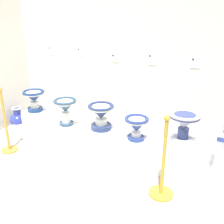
% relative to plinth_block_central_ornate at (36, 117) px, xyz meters
% --- Properties ---
extents(ground_plane, '(6.12, 5.24, 0.02)m').
position_rel_plinth_block_central_ornate_xyz_m(ground_plane, '(1.52, -1.32, -0.23)').
color(ground_plane, '#B2A899').
extents(wall_back, '(4.32, 0.06, 2.90)m').
position_rel_plinth_block_central_ornate_xyz_m(wall_back, '(1.52, 0.53, 1.23)').
color(wall_back, silver).
rests_on(wall_back, ground_plane).
extents(display_platform, '(3.71, 0.89, 0.10)m').
position_rel_plinth_block_central_ornate_xyz_m(display_platform, '(1.52, 0.04, -0.17)').
color(display_platform, white).
rests_on(display_platform, ground_plane).
extents(plinth_block_central_ornate, '(0.32, 0.36, 0.24)m').
position_rel_plinth_block_central_ornate_xyz_m(plinth_block_central_ornate, '(0.00, 0.00, 0.00)').
color(plinth_block_central_ornate, white).
rests_on(plinth_block_central_ornate, display_platform).
extents(antique_toilet_central_ornate, '(0.36, 0.36, 0.35)m').
position_rel_plinth_block_central_ornate_xyz_m(antique_toilet_central_ornate, '(0.00, -0.00, 0.35)').
color(antique_toilet_central_ornate, navy).
rests_on(antique_toilet_central_ornate, plinth_block_central_ornate).
extents(plinth_block_slender_white, '(0.31, 0.39, 0.10)m').
position_rel_plinth_block_central_ornate_xyz_m(plinth_block_slender_white, '(0.62, 0.02, -0.07)').
color(plinth_block_slender_white, white).
rests_on(plinth_block_slender_white, display_platform).
extents(antique_toilet_slender_white, '(0.36, 0.36, 0.42)m').
position_rel_plinth_block_central_ornate_xyz_m(antique_toilet_slender_white, '(0.62, 0.02, 0.28)').
color(antique_toilet_slender_white, '#2D4A67').
rests_on(antique_toilet_slender_white, plinth_block_slender_white).
extents(plinth_block_squat_floral, '(0.34, 0.38, 0.14)m').
position_rel_plinth_block_central_ornate_xyz_m(plinth_block_squat_floral, '(1.23, 0.06, -0.05)').
color(plinth_block_squat_floral, white).
rests_on(plinth_block_squat_floral, display_platform).
extents(antique_toilet_squat_floral, '(0.39, 0.39, 0.38)m').
position_rel_plinth_block_central_ornate_xyz_m(antique_toilet_squat_floral, '(1.23, 0.06, 0.26)').
color(antique_toilet_squat_floral, navy).
rests_on(antique_toilet_squat_floral, plinth_block_squat_floral).
extents(plinth_block_broad_patterned, '(0.35, 0.37, 0.15)m').
position_rel_plinth_block_central_ornate_xyz_m(plinth_block_broad_patterned, '(1.84, -0.04, -0.05)').
color(plinth_block_broad_patterned, white).
rests_on(plinth_block_broad_patterned, display_platform).
extents(antique_toilet_broad_patterned, '(0.33, 0.33, 0.32)m').
position_rel_plinth_block_central_ornate_xyz_m(antique_toilet_broad_patterned, '(1.84, -0.04, 0.23)').
color(antique_toilet_broad_patterned, navy).
rests_on(antique_toilet_broad_patterned, plinth_block_broad_patterned).
extents(plinth_block_leftmost, '(0.33, 0.36, 0.25)m').
position_rel_plinth_block_central_ornate_xyz_m(plinth_block_leftmost, '(2.46, -0.01, 0.00)').
color(plinth_block_leftmost, white).
rests_on(plinth_block_leftmost, display_platform).
extents(antique_toilet_leftmost, '(0.39, 0.39, 0.38)m').
position_rel_plinth_block_central_ornate_xyz_m(antique_toilet_leftmost, '(2.46, -0.01, 0.39)').
color(antique_toilet_leftmost, '#B3B9D6').
rests_on(antique_toilet_leftmost, plinth_block_leftmost).
extents(info_placard_first, '(0.12, 0.01, 0.13)m').
position_rel_plinth_block_central_ornate_xyz_m(info_placard_first, '(0.04, 0.49, 1.07)').
color(info_placard_first, white).
extents(info_placard_second, '(0.10, 0.01, 0.13)m').
position_rel_plinth_block_central_ornate_xyz_m(info_placard_second, '(0.63, 0.49, 1.08)').
color(info_placard_second, white).
extents(info_placard_third, '(0.13, 0.01, 0.12)m').
position_rel_plinth_block_central_ornate_xyz_m(info_placard_third, '(1.26, 0.49, 1.02)').
color(info_placard_third, white).
extents(info_placard_fourth, '(0.12, 0.01, 0.15)m').
position_rel_plinth_block_central_ornate_xyz_m(info_placard_fourth, '(1.84, 0.49, 1.05)').
color(info_placard_fourth, white).
extents(info_placard_fifth, '(0.13, 0.01, 0.14)m').
position_rel_plinth_block_central_ornate_xyz_m(info_placard_fifth, '(2.45, 0.49, 1.05)').
color(info_placard_fifth, white).
extents(decorative_vase_spare, '(0.28, 0.28, 0.37)m').
position_rel_plinth_block_central_ornate_xyz_m(decorative_vase_spare, '(-0.35, -0.08, -0.06)').
color(decorative_vase_spare, white).
rests_on(decorative_vase_spare, ground_plane).
extents(stanchion_post_near_left, '(0.23, 0.23, 0.96)m').
position_rel_plinth_block_central_ornate_xyz_m(stanchion_post_near_left, '(0.15, -0.76, 0.09)').
color(stanchion_post_near_left, gold).
rests_on(stanchion_post_near_left, ground_plane).
extents(stanchion_post_near_right, '(0.27, 0.27, 0.94)m').
position_rel_plinth_block_central_ornate_xyz_m(stanchion_post_near_right, '(2.41, -0.72, 0.04)').
color(stanchion_post_near_right, gold).
rests_on(stanchion_post_near_right, ground_plane).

